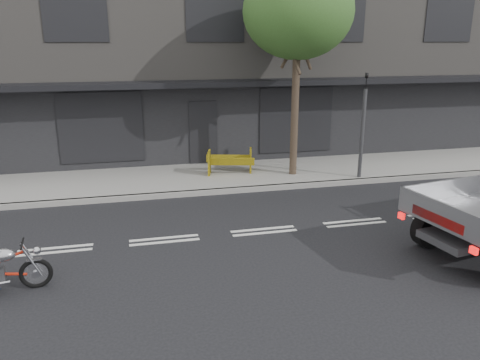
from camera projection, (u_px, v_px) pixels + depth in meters
The scene contains 7 objects.
ground at pixel (264, 231), 11.37m from camera, with size 80.00×80.00×0.00m, color black.
sidewalk at pixel (226, 176), 15.74m from camera, with size 32.00×3.20×0.15m, color gray.
kerb at pixel (236, 190), 14.25m from camera, with size 32.00×0.20×0.15m, color gray.
building_main at pixel (196, 51), 20.77m from camera, with size 26.00×10.00×8.00m, color slate.
street_tree at pixel (298, 12), 14.25m from camera, with size 3.40×3.40×6.74m.
traffic_light_pole at pixel (362, 132), 14.93m from camera, with size 0.12×0.12×3.50m.
construction_barrier at pixel (232, 162), 15.47m from camera, with size 1.52×0.61×0.85m, color yellow, non-canonical shape.
Camera 1 is at (-2.95, -10.13, 4.46)m, focal length 35.00 mm.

